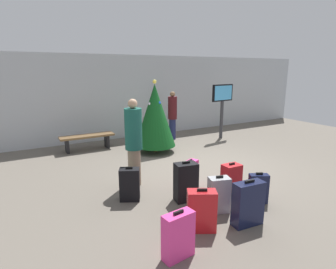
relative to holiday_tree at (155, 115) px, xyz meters
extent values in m
plane|color=#665E54|center=(0.59, -1.93, -1.13)|extent=(16.00, 16.00, 0.00)
cube|color=#B7BCC1|center=(0.59, 2.28, 0.36)|extent=(16.00, 0.20, 2.98)
cylinder|color=#4C3319|center=(0.00, 0.00, -1.03)|extent=(0.12, 0.12, 0.21)
cone|color=#0F4719|center=(0.00, 0.00, 0.00)|extent=(1.24, 1.24, 1.86)
sphere|color=#F2D84C|center=(0.00, 0.00, 0.99)|extent=(0.12, 0.12, 0.12)
sphere|color=silver|center=(-0.18, -0.03, 0.36)|extent=(0.08, 0.08, 0.08)
sphere|color=blue|center=(0.00, 0.22, 0.22)|extent=(0.08, 0.08, 0.08)
sphere|color=blue|center=(0.08, -0.15, 0.39)|extent=(0.08, 0.08, 0.08)
cylinder|color=#333338|center=(2.90, 0.39, -0.45)|extent=(0.12, 0.12, 1.36)
cube|color=black|center=(2.90, 0.39, 0.53)|extent=(0.97, 0.21, 0.60)
cube|color=#4CB2F2|center=(2.90, 0.35, 0.53)|extent=(0.87, 0.13, 0.51)
cube|color=brown|center=(-1.77, 1.20, -0.68)|extent=(1.64, 0.44, 0.06)
cube|color=black|center=(-2.38, 1.20, -0.92)|extent=(0.08, 0.35, 0.42)
cube|color=black|center=(-1.15, 1.20, -0.92)|extent=(0.08, 0.35, 0.42)
cylinder|color=gray|center=(-1.50, -2.01, -0.73)|extent=(0.27, 0.27, 0.81)
cylinder|color=#19594C|center=(-1.50, -2.01, 0.11)|extent=(0.46, 0.46, 0.87)
sphere|color=tan|center=(-1.50, -2.01, 0.65)|extent=(0.20, 0.20, 0.20)
cylinder|color=#1E234C|center=(1.24, 1.10, -0.76)|extent=(0.24, 0.24, 0.75)
cylinder|color=#4C1419|center=(1.24, 1.10, 0.01)|extent=(0.32, 0.32, 0.79)
sphere|color=#8C6647|center=(1.24, 1.10, 0.50)|extent=(0.18, 0.18, 0.18)
cube|color=#B2191E|center=(0.12, -3.28, -0.85)|extent=(0.38, 0.26, 0.57)
cube|color=black|center=(0.12, -3.28, -0.54)|extent=(0.13, 0.03, 0.04)
cube|color=black|center=(-0.93, -3.17, -0.76)|extent=(0.46, 0.33, 0.75)
cube|color=black|center=(-0.93, -3.17, -0.37)|extent=(0.15, 0.05, 0.04)
cube|color=#E5388C|center=(-1.92, -4.53, -0.81)|extent=(0.46, 0.24, 0.64)
cube|color=black|center=(-1.92, -4.53, -0.47)|extent=(0.16, 0.05, 0.04)
cube|color=#E5388C|center=(-0.53, -2.72, -0.84)|extent=(0.46, 0.35, 0.58)
cube|color=black|center=(-0.53, -2.72, -0.53)|extent=(0.14, 0.09, 0.04)
cube|color=black|center=(-1.86, -2.64, -0.82)|extent=(0.44, 0.38, 0.63)
cube|color=black|center=(-1.86, -2.64, -0.48)|extent=(0.13, 0.09, 0.04)
cube|color=#9EA0A5|center=(-0.66, -3.82, -0.82)|extent=(0.41, 0.32, 0.64)
cube|color=black|center=(-0.66, -3.82, -0.48)|extent=(0.13, 0.07, 0.04)
cube|color=#141938|center=(-0.52, -4.38, -0.77)|extent=(0.53, 0.26, 0.73)
cube|color=black|center=(-0.52, -4.38, -0.38)|extent=(0.18, 0.04, 0.04)
cube|color=#141938|center=(0.21, -3.92, -0.85)|extent=(0.39, 0.31, 0.56)
cube|color=black|center=(0.21, -3.92, -0.55)|extent=(0.12, 0.08, 0.04)
cube|color=#B2191E|center=(-1.27, -4.15, -0.80)|extent=(0.50, 0.42, 0.66)
cube|color=black|center=(-1.27, -4.15, -0.45)|extent=(0.15, 0.10, 0.04)
camera|label=1|loc=(-3.60, -7.27, 1.32)|focal=29.32mm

